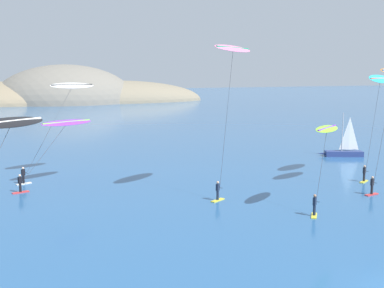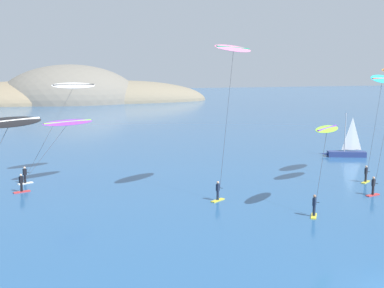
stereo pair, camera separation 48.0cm
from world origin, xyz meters
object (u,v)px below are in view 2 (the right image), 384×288
at_px(kitesurfer_purple, 65,127).
at_px(kitesurfer_cyan, 381,87).
at_px(kitesurfer_pink, 232,59).
at_px(kitesurfer_lime, 326,137).
at_px(sailboat_near, 344,152).
at_px(kitesurfer_white, 70,93).
at_px(kitesurfer_black, 3,136).

height_order(kitesurfer_purple, kitesurfer_cyan, kitesurfer_cyan).
bearing_deg(kitesurfer_pink, kitesurfer_lime, -57.43).
height_order(kitesurfer_purple, kitesurfer_lime, kitesurfer_lime).
xyz_separation_m(sailboat_near, kitesurfer_pink, (-23.03, -11.87, 11.41)).
xyz_separation_m(kitesurfer_purple, kitesurfer_lime, (17.19, -17.79, 0.23)).
relative_size(kitesurfer_pink, kitesurfer_cyan, 1.24).
relative_size(kitesurfer_pink, kitesurfer_lime, 1.97).
relative_size(sailboat_near, kitesurfer_cyan, 0.53).
bearing_deg(kitesurfer_purple, kitesurfer_pink, -40.20).
bearing_deg(kitesurfer_purple, kitesurfer_white, 70.86).
relative_size(kitesurfer_white, kitesurfer_cyan, 0.92).
bearing_deg(kitesurfer_pink, sailboat_near, 27.27).
distance_m(kitesurfer_white, kitesurfer_cyan, 31.81).
height_order(sailboat_near, kitesurfer_cyan, kitesurfer_cyan).
xyz_separation_m(sailboat_near, kitesurfer_white, (-34.54, 2.17, 8.16)).
bearing_deg(kitesurfer_cyan, kitesurfer_lime, -150.00).
relative_size(kitesurfer_purple, kitesurfer_lime, 1.25).
bearing_deg(kitesurfer_black, kitesurfer_pink, 23.15).
distance_m(sailboat_near, kitesurfer_pink, 28.31).
bearing_deg(kitesurfer_cyan, sailboat_near, 63.17).
height_order(kitesurfer_black, kitesurfer_purple, kitesurfer_black).
bearing_deg(sailboat_near, kitesurfer_pink, -152.73).
bearing_deg(kitesurfer_lime, kitesurfer_white, 127.22).
height_order(kitesurfer_black, kitesurfer_cyan, kitesurfer_cyan).
relative_size(kitesurfer_cyan, kitesurfer_lime, 1.59).
height_order(sailboat_near, kitesurfer_black, kitesurfer_black).
bearing_deg(sailboat_near, kitesurfer_lime, -134.32).
relative_size(sailboat_near, kitesurfer_purple, 0.68).
bearing_deg(kitesurfer_lime, kitesurfer_purple, 134.03).
bearing_deg(kitesurfer_white, kitesurfer_pink, -50.64).
bearing_deg(kitesurfer_lime, sailboat_near, 45.68).
distance_m(kitesurfer_white, kitesurfer_lime, 26.68).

